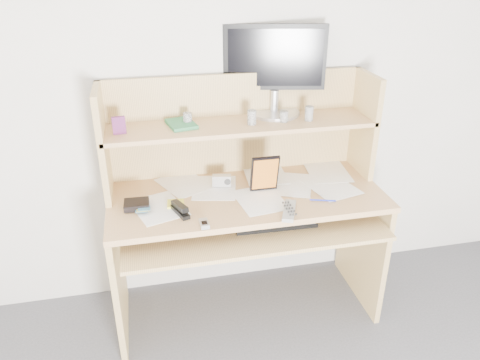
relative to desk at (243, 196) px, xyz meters
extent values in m
cube|color=silver|center=(0.00, 0.24, 0.56)|extent=(3.60, 0.04, 2.50)
cube|color=tan|center=(0.00, -0.08, 0.04)|extent=(1.40, 0.60, 0.03)
cube|color=tan|center=(-0.68, -0.08, -0.33)|extent=(0.03, 0.56, 0.72)
cube|color=tan|center=(0.68, -0.08, -0.33)|extent=(0.03, 0.56, 0.72)
cube|color=tan|center=(0.00, 0.20, -0.36)|extent=(1.34, 0.02, 0.41)
cube|color=tan|center=(0.00, -0.20, -0.05)|extent=(1.28, 0.55, 0.02)
cube|color=tan|center=(0.00, 0.21, 0.33)|extent=(1.40, 0.02, 0.55)
cube|color=tan|center=(-0.68, 0.07, 0.33)|extent=(0.03, 0.30, 0.55)
cube|color=tan|center=(0.68, 0.07, 0.33)|extent=(0.03, 0.30, 0.55)
cube|color=tan|center=(0.00, 0.07, 0.38)|extent=(1.38, 0.30, 0.02)
cube|color=white|center=(0.00, -0.08, 0.06)|extent=(1.32, 0.54, 0.01)
cube|color=black|center=(0.11, -0.24, -0.03)|extent=(0.41, 0.16, 0.02)
cube|color=black|center=(0.11, -0.24, -0.02)|extent=(0.38, 0.15, 0.01)
cube|color=gray|center=(0.15, -0.32, 0.07)|extent=(0.12, 0.20, 0.02)
cube|color=#B9B8BB|center=(-0.26, -0.34, 0.07)|extent=(0.04, 0.08, 0.02)
cube|color=black|center=(-0.35, -0.21, 0.08)|extent=(0.08, 0.15, 0.04)
cube|color=black|center=(-0.55, -0.11, 0.08)|extent=(0.12, 0.10, 0.03)
cube|color=yellow|center=(-0.37, -0.12, 0.06)|extent=(0.09, 0.09, 0.01)
cube|color=#B7B6B9|center=(-0.11, 0.03, 0.09)|extent=(0.10, 0.06, 0.06)
cube|color=black|center=(0.09, -0.08, 0.16)|extent=(0.14, 0.02, 0.20)
cylinder|color=#1624A9|center=(0.35, -0.24, 0.07)|extent=(0.12, 0.04, 0.01)
cube|color=maroon|center=(-0.60, 0.04, 0.43)|extent=(0.06, 0.03, 0.09)
cube|color=#338055|center=(-0.30, 0.09, 0.40)|extent=(0.16, 0.19, 0.02)
cylinder|color=black|center=(-0.26, 0.10, 0.42)|extent=(0.05, 0.05, 0.06)
cylinder|color=silver|center=(0.05, 0.04, 0.42)|extent=(0.06, 0.06, 0.07)
cylinder|color=black|center=(0.22, 0.04, 0.41)|extent=(0.06, 0.06, 0.06)
cylinder|color=silver|center=(0.35, 0.03, 0.42)|extent=(0.05, 0.05, 0.08)
cylinder|color=silver|center=(0.21, 0.17, 0.39)|extent=(0.27, 0.27, 0.02)
cylinder|color=silver|center=(0.21, 0.18, 0.46)|extent=(0.04, 0.04, 0.11)
cube|color=black|center=(0.21, 0.20, 0.68)|extent=(0.53, 0.14, 0.33)
cube|color=black|center=(0.21, 0.18, 0.68)|extent=(0.48, 0.10, 0.29)
camera|label=1|loc=(-0.48, -2.14, 1.18)|focal=35.00mm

